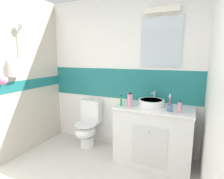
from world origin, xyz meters
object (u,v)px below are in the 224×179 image
object	(u,v)px
sink_basin	(151,102)
soap_dispenser	(180,108)
toothbrush_cup	(170,107)
toothpaste_tube_upright	(121,101)
toilet	(88,125)
mouthwash_bottle	(130,100)

from	to	relation	value
sink_basin	soap_dispenser	bearing A→B (deg)	-25.47
sink_basin	toothbrush_cup	distance (m)	0.33
sink_basin	toothpaste_tube_upright	distance (m)	0.43
toothbrush_cup	sink_basin	bearing A→B (deg)	148.30
sink_basin	toilet	world-z (taller)	sink_basin
sink_basin	toothpaste_tube_upright	bearing A→B (deg)	-155.48
toilet	mouthwash_bottle	xyz separation A→B (m)	(0.83, -0.20, 0.57)
sink_basin	soap_dispenser	size ratio (longest dim) A/B	2.38
toilet	toothbrush_cup	size ratio (longest dim) A/B	3.56
toothpaste_tube_upright	mouthwash_bottle	bearing A→B (deg)	0.36
soap_dispenser	mouthwash_bottle	world-z (taller)	mouthwash_bottle
sink_basin	mouthwash_bottle	xyz separation A→B (m)	(-0.26, -0.18, 0.05)
mouthwash_bottle	toothpaste_tube_upright	world-z (taller)	mouthwash_bottle
sink_basin	toothbrush_cup	world-z (taller)	toothbrush_cup
toilet	mouthwash_bottle	distance (m)	1.03
sink_basin	toothpaste_tube_upright	world-z (taller)	sink_basin
sink_basin	toilet	bearing A→B (deg)	178.63
toilet	mouthwash_bottle	bearing A→B (deg)	-13.82
toothbrush_cup	soap_dispenser	bearing A→B (deg)	-8.69
sink_basin	toothbrush_cup	xyz separation A→B (m)	(0.28, -0.17, 0.01)
toilet	soap_dispenser	world-z (taller)	soap_dispenser
toilet	sink_basin	bearing A→B (deg)	-1.37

